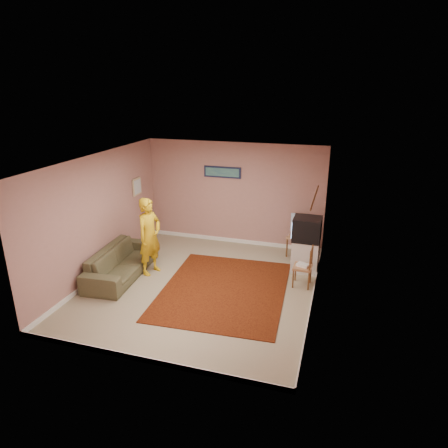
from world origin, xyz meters
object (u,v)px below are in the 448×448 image
(crt_tv, at_px, (307,229))
(person, at_px, (150,236))
(chair_a, at_px, (299,232))
(tv_cabinet, at_px, (305,255))
(sofa, at_px, (122,262))
(chair_b, at_px, (303,262))

(crt_tv, distance_m, person, 3.38)
(crt_tv, height_order, chair_a, crt_tv)
(tv_cabinet, xyz_separation_m, person, (-3.21, -1.08, 0.49))
(person, bearing_deg, sofa, 136.42)
(chair_b, bearing_deg, person, -82.30)
(crt_tv, xyz_separation_m, sofa, (-3.74, -1.39, -0.67))
(crt_tv, distance_m, chair_b, 0.86)
(person, bearing_deg, tv_cabinet, -55.00)
(chair_a, height_order, chair_b, chair_a)
(tv_cabinet, bearing_deg, person, -161.40)
(crt_tv, bearing_deg, sofa, -159.16)
(tv_cabinet, relative_size, chair_b, 1.56)
(chair_a, bearing_deg, crt_tv, -55.93)
(chair_a, xyz_separation_m, chair_b, (0.27, -1.46, -0.09))
(crt_tv, relative_size, person, 0.36)
(chair_b, relative_size, person, 0.27)
(chair_b, relative_size, sofa, 0.22)
(tv_cabinet, height_order, person, person)
(chair_a, xyz_separation_m, person, (-2.96, -1.81, 0.23))
(crt_tv, relative_size, sofa, 0.29)
(tv_cabinet, bearing_deg, chair_b, -88.29)
(chair_b, distance_m, sofa, 3.84)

